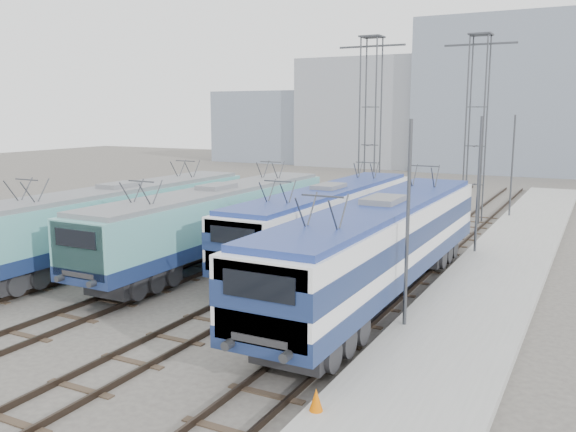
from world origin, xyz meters
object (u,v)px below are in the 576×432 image
(mast_rear, at_px, (512,168))
(safety_cone, at_px, (316,400))
(catenary_tower_west, at_px, (370,120))
(locomotive_far_left, at_px, (117,216))
(locomotive_far_right, at_px, (381,241))
(mast_mid, at_px, (478,188))
(locomotive_center_right, at_px, (327,216))
(catenary_tower_east, at_px, (476,120))
(locomotive_center_left, at_px, (215,218))
(mast_front, at_px, (407,229))

(mast_rear, distance_m, safety_cone, 30.84)
(catenary_tower_west, bearing_deg, safety_cone, -72.34)
(locomotive_far_left, bearing_deg, locomotive_far_right, -1.33)
(catenary_tower_west, xyz_separation_m, mast_mid, (8.60, -8.00, -3.14))
(locomotive_center_right, height_order, safety_cone, locomotive_center_right)
(locomotive_far_left, height_order, mast_rear, mast_rear)
(locomotive_far_left, relative_size, catenary_tower_east, 1.47)
(catenary_tower_west, bearing_deg, mast_mid, -42.93)
(locomotive_center_left, height_order, mast_mid, mast_mid)
(catenary_tower_west, relative_size, mast_front, 1.71)
(locomotive_far_left, distance_m, mast_rear, 25.89)
(locomotive_center_left, xyz_separation_m, mast_mid, (10.85, 7.08, 1.30))
(locomotive_far_left, relative_size, mast_mid, 2.52)
(catenary_tower_east, relative_size, mast_rear, 1.71)
(mast_rear, bearing_deg, mast_mid, -90.00)
(catenary_tower_east, xyz_separation_m, mast_front, (2.10, -22.00, -3.14))
(catenary_tower_west, distance_m, mast_rear, 9.99)
(locomotive_far_right, relative_size, safety_cone, 33.96)
(locomotive_far_right, xyz_separation_m, mast_rear, (1.85, 21.12, 1.11))
(locomotive_far_right, bearing_deg, catenary_tower_east, 90.75)
(locomotive_center_right, height_order, catenary_tower_west, catenary_tower_west)
(locomotive_center_left, bearing_deg, locomotive_center_right, 34.22)
(locomotive_center_right, bearing_deg, mast_mid, 32.34)
(locomotive_center_right, relative_size, mast_front, 2.47)
(mast_mid, distance_m, mast_rear, 12.00)
(locomotive_center_right, xyz_separation_m, catenary_tower_east, (4.25, 14.02, 4.42))
(locomotive_center_right, bearing_deg, safety_cone, -66.93)
(locomotive_center_left, relative_size, catenary_tower_west, 1.47)
(locomotive_far_right, distance_m, mast_front, 3.60)
(catenary_tower_west, height_order, mast_front, catenary_tower_west)
(locomotive_far_right, relative_size, catenary_tower_east, 1.57)
(mast_mid, height_order, safety_cone, mast_mid)
(locomotive_center_right, xyz_separation_m, mast_front, (6.35, -7.98, 1.28))
(locomotive_far_right, height_order, catenary_tower_east, catenary_tower_east)
(catenary_tower_west, height_order, catenary_tower_east, same)
(mast_rear, height_order, safety_cone, mast_rear)
(locomotive_far_right, bearing_deg, locomotive_far_left, 178.67)
(locomotive_far_left, bearing_deg, locomotive_center_left, 21.02)
(locomotive_far_right, xyz_separation_m, mast_front, (1.85, -2.88, 1.11))
(mast_front, bearing_deg, locomotive_far_right, 122.74)
(safety_cone, bearing_deg, locomotive_center_right, 113.07)
(mast_rear, bearing_deg, locomotive_center_right, -111.62)
(catenary_tower_east, height_order, safety_cone, catenary_tower_east)
(mast_mid, bearing_deg, locomotive_center_left, -146.87)
(mast_front, distance_m, mast_mid, 12.00)
(mast_mid, bearing_deg, locomotive_far_left, -150.15)
(catenary_tower_east, bearing_deg, locomotive_center_right, -106.86)
(locomotive_far_left, distance_m, locomotive_center_left, 4.82)
(safety_cone, bearing_deg, locomotive_far_left, 147.04)
(locomotive_far_right, relative_size, mast_front, 2.68)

